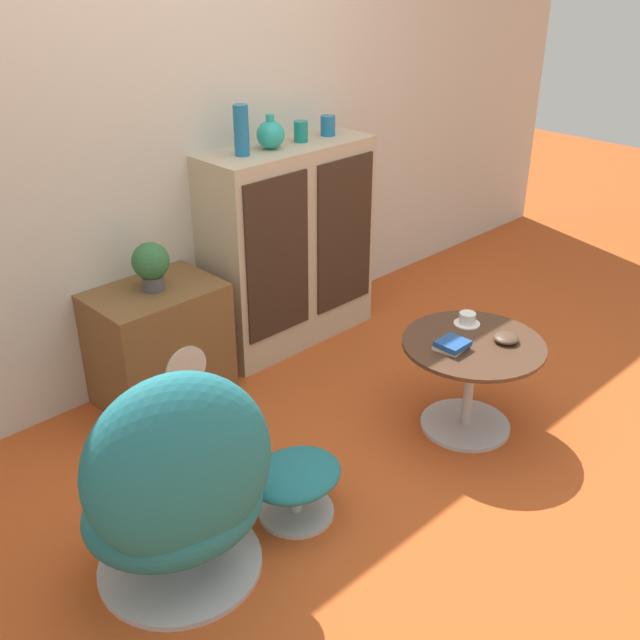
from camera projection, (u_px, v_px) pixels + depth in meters
ground_plane at (413, 476)px, 3.15m from camera, size 12.00×12.00×0.00m
wall_back at (180, 110)px, 3.51m from camera, size 6.40×0.06×2.60m
sideboard at (289, 246)px, 4.01m from camera, size 0.96×0.38×1.09m
tv_console at (159, 344)px, 3.57m from camera, size 0.60×0.42×0.57m
egg_chair at (177, 490)px, 2.48m from camera, size 0.76×0.72×0.86m
ottoman at (296, 480)px, 2.87m from camera, size 0.38×0.32×0.24m
coffee_table at (471, 372)px, 3.33m from camera, size 0.63×0.63×0.44m
vase_leftmost at (241, 130)px, 3.53m from camera, size 0.07×0.07×0.24m
vase_inner_left at (270, 134)px, 3.67m from camera, size 0.14×0.14×0.17m
vase_inner_right at (301, 131)px, 3.80m from camera, size 0.07×0.07×0.11m
vase_rightmost at (328, 126)px, 3.92m from camera, size 0.08×0.08×0.10m
potted_plant at (151, 264)px, 3.39m from camera, size 0.17×0.17×0.23m
teacup at (467, 320)px, 3.41m from camera, size 0.12×0.12×0.06m
book_stack at (452, 345)px, 3.20m from camera, size 0.14×0.14×0.04m
bowl at (506, 338)px, 3.26m from camera, size 0.11×0.11×0.04m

